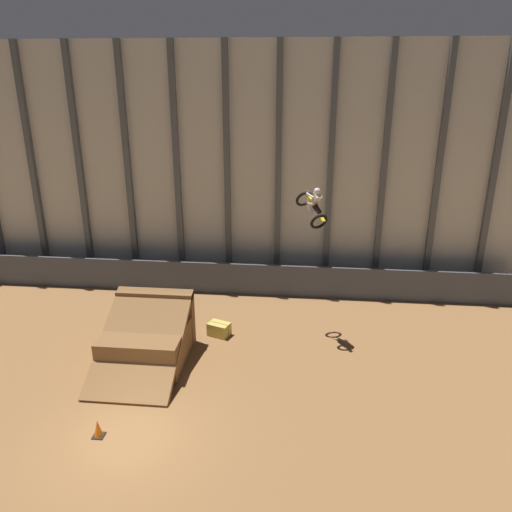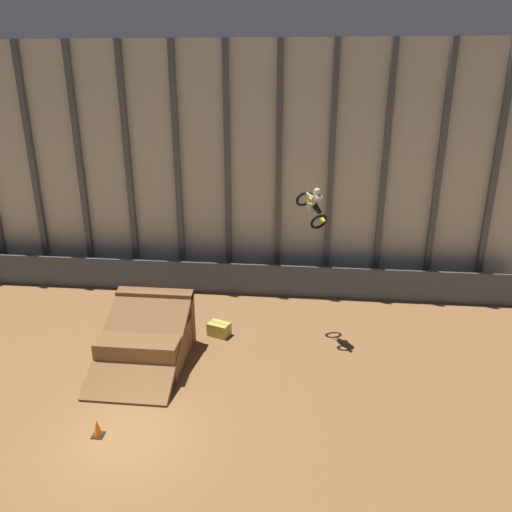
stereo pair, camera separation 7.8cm
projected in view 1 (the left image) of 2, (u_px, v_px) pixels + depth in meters
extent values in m
plane|color=olive|center=(128.00, 440.00, 15.37)|extent=(60.00, 60.00, 0.00)
cube|color=beige|center=(203.00, 170.00, 24.96)|extent=(32.00, 0.12, 12.14)
cube|color=#4C5156|center=(32.00, 167.00, 25.63)|extent=(0.28, 0.28, 12.14)
cube|color=#4C5156|center=(80.00, 168.00, 25.38)|extent=(0.28, 0.28, 12.14)
cube|color=#4C5156|center=(128.00, 169.00, 25.14)|extent=(0.28, 0.28, 12.14)
cube|color=#4C5156|center=(177.00, 170.00, 24.90)|extent=(0.28, 0.28, 12.14)
cube|color=#4C5156|center=(227.00, 171.00, 24.65)|extent=(0.28, 0.28, 12.14)
cube|color=#4C5156|center=(278.00, 172.00, 24.41)|extent=(0.28, 0.28, 12.14)
cube|color=#4C5156|center=(330.00, 173.00, 24.16)|extent=(0.28, 0.28, 12.14)
cube|color=#4C5156|center=(384.00, 174.00, 23.92)|extent=(0.28, 0.28, 12.14)
cube|color=#4C5156|center=(438.00, 175.00, 23.68)|extent=(0.28, 0.28, 12.14)
cube|color=#4C5156|center=(493.00, 176.00, 23.43)|extent=(0.28, 0.28, 12.14)
cube|color=#474C56|center=(201.00, 277.00, 25.45)|extent=(31.36, 0.20, 1.63)
cube|color=brown|center=(147.00, 343.00, 19.50)|extent=(3.07, 3.14, 1.38)
cube|color=brown|center=(156.00, 317.00, 20.57)|extent=(3.14, 0.50, 2.30)
cube|color=olive|center=(141.00, 342.00, 18.71)|extent=(3.14, 4.57, 2.48)
torus|color=black|center=(304.00, 199.00, 20.35)|extent=(0.84, 0.73, 0.70)
torus|color=black|center=(319.00, 222.00, 19.49)|extent=(0.84, 0.73, 0.70)
cube|color=#B7B7BC|center=(313.00, 209.00, 19.80)|extent=(0.45, 0.60, 0.48)
cube|color=yellow|center=(312.00, 202.00, 19.77)|extent=(0.42, 0.53, 0.41)
cube|color=black|center=(316.00, 208.00, 19.51)|extent=(0.41, 0.56, 0.36)
cube|color=yellow|center=(322.00, 218.00, 19.24)|extent=(0.29, 0.37, 0.21)
cylinder|color=#B7B7BC|center=(307.00, 197.00, 20.07)|extent=(0.10, 0.11, 0.55)
cylinder|color=black|center=(309.00, 193.00, 19.88)|extent=(0.66, 0.07, 0.04)
cube|color=silver|center=(316.00, 199.00, 19.44)|extent=(0.48, 0.55, 0.48)
sphere|color=silver|center=(317.00, 191.00, 19.28)|extent=(0.40, 0.43, 0.35)
cylinder|color=silver|center=(311.00, 204.00, 19.61)|extent=(0.31, 0.43, 0.17)
cylinder|color=silver|center=(316.00, 203.00, 19.70)|extent=(0.31, 0.43, 0.17)
cylinder|color=silver|center=(310.00, 195.00, 19.51)|extent=(0.33, 0.50, 0.14)
cylinder|color=silver|center=(317.00, 195.00, 19.63)|extent=(0.33, 0.50, 0.14)
cube|color=black|center=(99.00, 436.00, 15.52)|extent=(0.36, 0.36, 0.03)
cone|color=orange|center=(98.00, 428.00, 15.42)|extent=(0.28, 0.28, 0.55)
cube|color=#CCB751|center=(219.00, 329.00, 21.42)|extent=(1.05, 0.88, 0.56)
cube|color=#996623|center=(219.00, 329.00, 21.42)|extent=(0.87, 0.36, 0.57)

